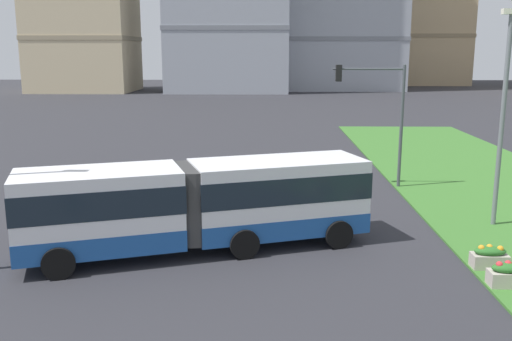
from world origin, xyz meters
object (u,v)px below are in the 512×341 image
at_px(flower_planter_3, 508,274).
at_px(traffic_light_far_right, 380,105).
at_px(car_maroon_sedan, 113,185).
at_px(flower_planter_4, 490,257).
at_px(streetlight_median, 503,110).
at_px(articulated_bus, 199,204).

height_order(flower_planter_3, traffic_light_far_right, traffic_light_far_right).
bearing_deg(car_maroon_sedan, flower_planter_4, -29.69).
bearing_deg(streetlight_median, traffic_light_far_right, 118.43).
xyz_separation_m(car_maroon_sedan, flower_planter_3, (13.99, -9.38, -0.33)).
xyz_separation_m(articulated_bus, flower_planter_3, (9.29, -3.03, -1.23)).
height_order(car_maroon_sedan, flower_planter_3, car_maroon_sedan).
bearing_deg(car_maroon_sedan, streetlight_median, -11.96).
distance_m(articulated_bus, car_maroon_sedan, 7.95).
height_order(articulated_bus, streetlight_median, streetlight_median).
height_order(car_maroon_sedan, flower_planter_4, car_maroon_sedan).
relative_size(traffic_light_far_right, streetlight_median, 0.74).
distance_m(flower_planter_4, streetlight_median, 6.48).
relative_size(articulated_bus, streetlight_median, 1.45).
distance_m(articulated_bus, traffic_light_far_right, 12.37).
relative_size(flower_planter_4, streetlight_median, 0.13).
bearing_deg(flower_planter_4, flower_planter_3, -90.00).
relative_size(articulated_bus, car_maroon_sedan, 2.69).
bearing_deg(streetlight_median, flower_planter_3, -107.52).
bearing_deg(car_maroon_sedan, flower_planter_3, -33.86).
bearing_deg(car_maroon_sedan, traffic_light_far_right, 13.27).
height_order(flower_planter_3, streetlight_median, streetlight_median).
xyz_separation_m(articulated_bus, traffic_light_far_right, (7.77, 9.29, 2.50)).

